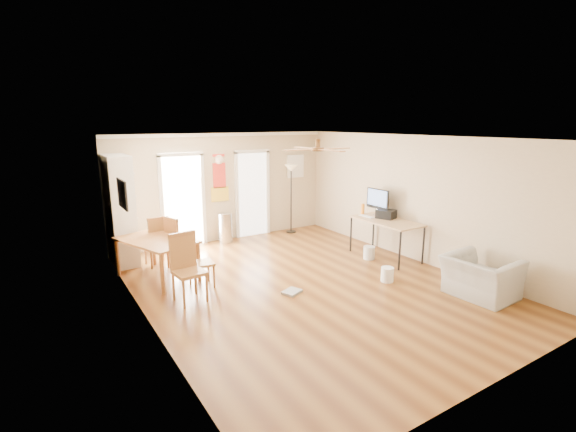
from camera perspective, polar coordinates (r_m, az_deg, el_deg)
floor at (r=7.56m, az=2.46°, el=-9.40°), size 7.00×7.00×0.00m
ceiling at (r=7.00m, az=2.67°, el=10.70°), size 5.50×7.00×0.00m
wall_back at (r=10.19m, az=-8.77°, el=3.91°), size 5.50×0.04×2.60m
wall_front at (r=4.85m, az=27.12°, el=-7.46°), size 5.50×0.04×2.60m
wall_left at (r=6.08m, az=-19.28°, el=-2.79°), size 0.04×7.00×2.60m
wall_right at (r=9.00m, az=17.11°, el=2.30°), size 0.04×7.00×2.60m
crown_molding at (r=7.00m, az=2.67°, el=10.38°), size 5.50×7.00×0.08m
kitchen_doorway at (r=9.85m, az=-14.28°, el=1.88°), size 0.90×0.10×2.10m
bathroom_doorway at (r=10.53m, az=-4.95°, el=2.93°), size 0.80×0.10×2.10m
wall_decal at (r=10.08m, az=-9.42°, el=5.23°), size 0.46×0.03×1.10m
ac_grille at (r=11.08m, az=1.04°, el=6.86°), size 0.50×0.04×0.60m
framed_poster at (r=7.34m, az=-21.87°, el=2.82°), size 0.04×0.66×0.48m
ceiling_fan at (r=6.76m, az=4.13°, el=9.17°), size 1.24×1.24×0.20m
bookshelf at (r=9.04m, az=-22.13°, el=0.75°), size 0.47×1.01×2.22m
dining_table at (r=8.09m, az=-17.52°, el=-5.64°), size 1.36×1.73×0.75m
dining_chair_right_a at (r=8.47m, az=-14.55°, el=-3.52°), size 0.55×0.55×1.06m
dining_chair_right_b at (r=7.47m, az=-11.85°, el=-6.00°), size 0.43×0.43×0.96m
dining_chair_near at (r=6.89m, az=-13.45°, el=-7.09°), size 0.50×0.50×1.11m
dining_chair_far at (r=8.79m, az=-17.67°, el=-3.24°), size 0.45×0.45×1.03m
trash_can at (r=10.09m, az=-8.65°, el=-1.63°), size 0.42×0.42×0.72m
torchiere_lamp at (r=10.78m, az=0.43°, el=2.35°), size 0.36×0.36×1.78m
computer_desk at (r=9.12m, az=13.26°, el=-3.08°), size 0.76×1.53×0.82m
imac at (r=9.36m, az=12.22°, el=1.85°), size 0.19×0.65×0.60m
keyboard at (r=9.27m, az=10.74°, el=-0.04°), size 0.13×0.37×0.01m
printer at (r=9.19m, az=13.36°, el=0.27°), size 0.41×0.45×0.19m
orange_bottle at (r=9.48m, az=10.24°, el=0.96°), size 0.09×0.09×0.24m
wastebasket_a at (r=9.01m, az=11.10°, el=-4.97°), size 0.30×0.30×0.28m
wastebasket_b at (r=7.86m, az=13.51°, el=-7.83°), size 0.27×0.27×0.27m
floor_cloth at (r=7.19m, az=0.53°, el=-10.40°), size 0.38×0.34×0.04m
armchair at (r=7.64m, az=24.97°, el=-7.65°), size 0.97×1.10×0.69m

